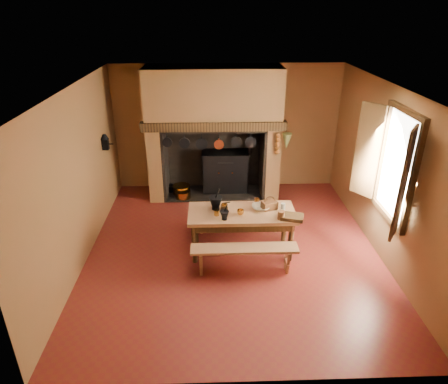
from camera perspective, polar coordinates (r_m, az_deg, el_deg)
The scene contains 28 objects.
floor at distance 7.14m, azimuth 1.29°, elevation -8.08°, with size 5.50×5.50×0.00m, color maroon.
ceiling at distance 6.06m, azimuth 1.55°, elevation 14.59°, with size 5.50×5.50×0.00m, color silver.
back_wall at distance 9.06m, azimuth 0.41°, elevation 9.14°, with size 5.00×0.02×2.80m, color brown.
wall_left at distance 6.81m, azimuth -20.12°, elevation 1.90°, with size 0.02×5.50×2.80m, color brown.
wall_right at distance 7.07m, azimuth 22.10°, elevation 2.42°, with size 0.02×5.50×2.80m, color brown.
wall_front at distance 4.09m, azimuth 3.63°, elevation -12.93°, with size 5.00×0.02×2.80m, color brown.
chimney_breast at distance 8.52m, azimuth -1.51°, elevation 10.95°, with size 2.95×0.96×2.80m.
iron_range at distance 9.08m, azimuth 0.21°, elevation 3.04°, with size 1.12×0.55×1.60m.
hearth_pans at distance 9.05m, azimuth -6.13°, elevation 0.11°, with size 0.51×0.62×0.20m.
hanging_pans at distance 8.17m, azimuth -1.71°, elevation 7.00°, with size 1.92×0.29×0.27m.
onion_string at distance 8.27m, azimuth 7.67°, elevation 6.80°, with size 0.12×0.10×0.46m, color #A65A1E, non-canonical shape.
herb_bunch at distance 8.29m, azimuth 8.93°, elevation 7.12°, with size 0.20×0.20×0.35m, color brown.
window at distance 6.56m, azimuth 22.62°, elevation 3.46°, with size 0.39×1.75×1.76m.
wall_coffee_mill at distance 8.14m, azimuth -16.63°, elevation 7.03°, with size 0.23×0.16×0.31m.
work_table at distance 6.75m, azimuth 2.55°, elevation -3.75°, with size 1.79×0.80×0.78m.
bench_front at distance 6.38m, azimuth 2.91°, elevation -8.80°, with size 1.69×0.30×0.48m.
bench_back at distance 7.48m, azimuth 2.12°, elevation -3.18°, with size 1.73×0.30×0.49m.
mortar_large at distance 6.70m, azimuth -1.19°, elevation -1.51°, with size 0.22×0.22×0.38m.
mortar_small at distance 6.41m, azimuth 0.07°, elevation -3.27°, with size 0.15×0.15×0.26m.
coffee_grinder at distance 6.66m, azimuth 0.04°, elevation -2.27°, with size 0.16×0.13×0.18m.
brass_mug_a at distance 6.55m, azimuth -1.06°, elevation -2.98°, with size 0.08×0.08×0.09m, color #B07628.
brass_mug_b at distance 6.96m, azimuth 4.72°, elevation -1.27°, with size 0.08×0.08×0.09m, color #B07628.
mixing_bowl at distance 6.77m, azimuth 5.25°, elevation -2.20°, with size 0.29×0.29×0.07m, color beige.
stoneware_crock at distance 6.49m, azimuth 8.16°, elevation -3.28°, with size 0.12×0.12×0.15m, color brown.
glass_jar at distance 6.76m, azimuth 8.43°, elevation -2.13°, with size 0.08×0.08×0.13m, color beige.
wicker_basket at distance 6.79m, azimuth 6.50°, elevation -1.80°, with size 0.29×0.25×0.24m.
wooden_tray at distance 6.55m, azimuth 9.72°, elevation -3.54°, with size 0.35×0.25×0.06m, color #3D2613.
brass_cup at distance 6.58m, azimuth 2.37°, elevation -2.89°, with size 0.11×0.11×0.09m, color #B07628.
Camera 1 is at (-0.36, -5.95, 3.93)m, focal length 32.00 mm.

